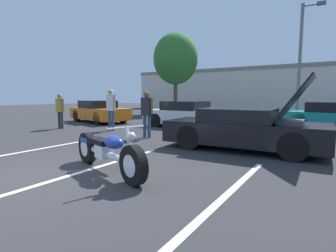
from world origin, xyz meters
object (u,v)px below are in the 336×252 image
(parked_car_left_row, at_px, (99,112))
(spectator_near_motorcycle, at_px, (60,108))
(motorcycle, at_px, (107,152))
(spectator_by_show_car, at_px, (111,106))
(parked_car_mid_left_row, at_px, (188,115))
(parked_car_mid_right_row, at_px, (334,116))
(show_car_hood_open, at_px, (245,129))
(spectator_midground, at_px, (147,110))
(tree_background, at_px, (176,59))
(light_pole, at_px, (302,57))

(parked_car_left_row, distance_m, spectator_near_motorcycle, 3.22)
(motorcycle, bearing_deg, spectator_by_show_car, 152.34)
(parked_car_mid_left_row, bearing_deg, parked_car_mid_right_row, 27.67)
(show_car_hood_open, xyz_separation_m, spectator_midground, (-3.59, 0.24, 0.40))
(tree_background, height_order, spectator_midground, tree_background)
(parked_car_mid_left_row, bearing_deg, tree_background, 125.79)
(parked_car_left_row, height_order, parked_car_mid_right_row, parked_car_left_row)
(show_car_hood_open, height_order, parked_car_mid_right_row, show_car_hood_open)
(tree_background, relative_size, motorcycle, 2.65)
(parked_car_mid_right_row, bearing_deg, light_pole, 129.24)
(motorcycle, relative_size, parked_car_left_row, 0.59)
(show_car_hood_open, distance_m, parked_car_mid_right_row, 7.17)
(spectator_by_show_car, relative_size, spectator_midground, 1.07)
(tree_background, distance_m, spectator_midground, 13.70)
(spectator_midground, bearing_deg, motorcycle, -63.40)
(motorcycle, height_order, parked_car_mid_right_row, parked_car_mid_right_row)
(parked_car_left_row, bearing_deg, spectator_near_motorcycle, -60.98)
(show_car_hood_open, bearing_deg, light_pole, 86.14)
(parked_car_left_row, bearing_deg, parked_car_mid_left_row, 20.55)
(parked_car_mid_right_row, height_order, spectator_by_show_car, spectator_by_show_car)
(light_pole, xyz_separation_m, motorcycle, (-1.99, -13.28, -3.27))
(parked_car_left_row, relative_size, spectator_midground, 2.61)
(tree_background, distance_m, motorcycle, 18.05)
(motorcycle, distance_m, spectator_midground, 4.38)
(show_car_hood_open, height_order, spectator_by_show_car, show_car_hood_open)
(motorcycle, xyz_separation_m, spectator_midground, (-1.94, 3.88, 0.57))
(show_car_hood_open, height_order, spectator_near_motorcycle, show_car_hood_open)
(light_pole, relative_size, show_car_hood_open, 1.53)
(show_car_hood_open, bearing_deg, spectator_near_motorcycle, 176.64)
(parked_car_mid_left_row, relative_size, spectator_by_show_car, 2.38)
(spectator_near_motorcycle, xyz_separation_m, spectator_by_show_car, (2.47, 0.76, 0.13))
(show_car_hood_open, xyz_separation_m, parked_car_mid_right_row, (2.10, 6.86, 0.00))
(parked_car_left_row, distance_m, spectator_midground, 6.55)
(light_pole, relative_size, spectator_midground, 3.98)
(motorcycle, height_order, parked_car_mid_left_row, parked_car_mid_left_row)
(spectator_near_motorcycle, bearing_deg, light_pole, 46.65)
(light_pole, relative_size, parked_car_mid_right_row, 1.49)
(parked_car_mid_left_row, bearing_deg, show_car_hood_open, -43.64)
(spectator_by_show_car, xyz_separation_m, spectator_midground, (2.49, -0.75, -0.08))
(parked_car_left_row, xyz_separation_m, parked_car_mid_right_row, (11.45, 3.52, -0.01))
(show_car_hood_open, bearing_deg, spectator_by_show_car, 168.94)
(tree_background, xyz_separation_m, spectator_near_motorcycle, (0.90, -11.86, -3.65))
(tree_background, relative_size, parked_car_mid_right_row, 1.52)
(parked_car_mid_right_row, relative_size, spectator_midground, 2.66)
(show_car_hood_open, bearing_deg, parked_car_mid_right_row, 71.16)
(motorcycle, bearing_deg, spectator_midground, 135.19)
(light_pole, relative_size, tree_background, 0.98)
(parked_car_mid_left_row, relative_size, parked_car_mid_right_row, 0.96)
(parked_car_mid_right_row, height_order, spectator_near_motorcycle, spectator_near_motorcycle)
(spectator_near_motorcycle, height_order, spectator_by_show_car, spectator_by_show_car)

